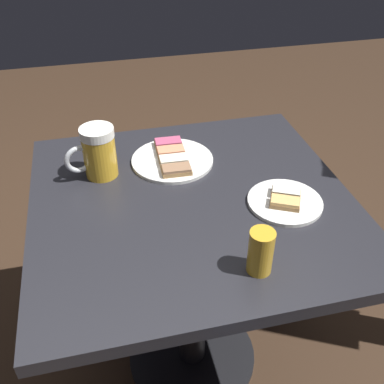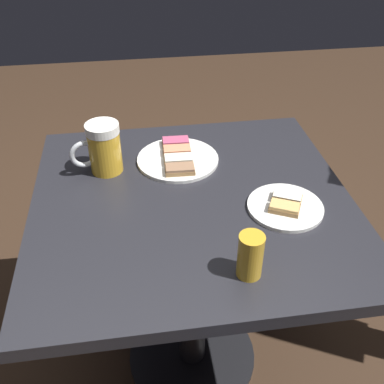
{
  "view_description": "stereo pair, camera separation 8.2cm",
  "coord_description": "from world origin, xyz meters",
  "px_view_note": "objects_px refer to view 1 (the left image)",
  "views": [
    {
      "loc": [
        -0.22,
        -0.9,
        1.41
      ],
      "look_at": [
        0.0,
        0.0,
        0.72
      ],
      "focal_mm": 41.69,
      "sensor_mm": 36.0,
      "label": 1
    },
    {
      "loc": [
        -0.13,
        -0.92,
        1.41
      ],
      "look_at": [
        0.0,
        0.0,
        0.72
      ],
      "focal_mm": 41.69,
      "sensor_mm": 36.0,
      "label": 2
    }
  ],
  "objects_px": {
    "plate_near": "(172,159)",
    "beer_mug": "(98,152)",
    "plate_far": "(285,201)",
    "beer_glass_small": "(261,252)"
  },
  "relations": [
    {
      "from": "plate_near",
      "to": "beer_mug",
      "type": "bearing_deg",
      "value": -174.7
    },
    {
      "from": "plate_far",
      "to": "beer_glass_small",
      "type": "bearing_deg",
      "value": -125.86
    },
    {
      "from": "plate_near",
      "to": "beer_glass_small",
      "type": "distance_m",
      "value": 0.48
    },
    {
      "from": "plate_far",
      "to": "beer_mug",
      "type": "height_order",
      "value": "beer_mug"
    },
    {
      "from": "beer_mug",
      "to": "plate_far",
      "type": "bearing_deg",
      "value": -28.36
    },
    {
      "from": "beer_mug",
      "to": "beer_glass_small",
      "type": "relative_size",
      "value": 1.38
    },
    {
      "from": "plate_far",
      "to": "beer_mug",
      "type": "distance_m",
      "value": 0.52
    },
    {
      "from": "plate_near",
      "to": "beer_mug",
      "type": "xyz_separation_m",
      "value": [
        -0.21,
        -0.02,
        0.06
      ]
    },
    {
      "from": "plate_near",
      "to": "beer_mug",
      "type": "relative_size",
      "value": 1.64
    },
    {
      "from": "beer_glass_small",
      "to": "plate_far",
      "type": "bearing_deg",
      "value": 54.14
    }
  ]
}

